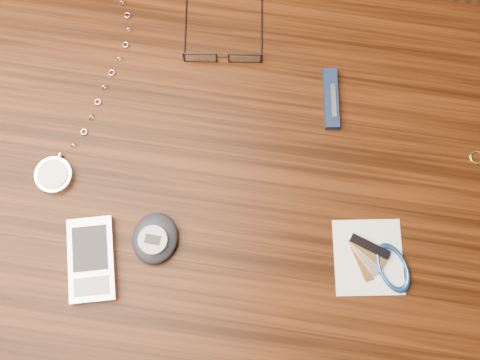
{
  "coord_description": "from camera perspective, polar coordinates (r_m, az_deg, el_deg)",
  "views": [
    {
      "loc": [
        0.07,
        -0.17,
        1.54
      ],
      "look_at": [
        0.04,
        0.03,
        0.76
      ],
      "focal_mm": 45.0,
      "sensor_mm": 36.0,
      "label": 1
    }
  ],
  "objects": [
    {
      "name": "desk",
      "position": [
        0.91,
        -2.95,
        -3.36
      ],
      "size": [
        1.0,
        0.7,
        0.75
      ],
      "color": "#331608",
      "rests_on": "ground"
    },
    {
      "name": "gold_ring",
      "position": [
        0.88,
        21.52,
        2.03
      ],
      "size": [
        0.02,
        0.02,
        0.0
      ],
      "primitive_type": "torus",
      "rotation": [
        0.0,
        0.0,
        0.15
      ],
      "color": "#ECD771",
      "rests_on": "desk"
    },
    {
      "name": "eyeglasses",
      "position": [
        0.87,
        -1.64,
        11.88
      ],
      "size": [
        0.13,
        0.13,
        0.02
      ],
      "color": "black",
      "rests_on": "desk"
    },
    {
      "name": "pocket_watch",
      "position": [
        0.85,
        -16.95,
        1.07
      ],
      "size": [
        0.09,
        0.33,
        0.02
      ],
      "color": "silver",
      "rests_on": "desk"
    },
    {
      "name": "pda_phone",
      "position": [
        0.81,
        -13.89,
        -7.32
      ],
      "size": [
        0.08,
        0.12,
        0.02
      ],
      "color": "#B2B2B7",
      "rests_on": "desk"
    },
    {
      "name": "ground",
      "position": [
        1.55,
        -1.74,
        -8.02
      ],
      "size": [
        3.8,
        3.8,
        0.0
      ],
      "primitive_type": "plane",
      "color": "#472814",
      "rests_on": "ground"
    },
    {
      "name": "notepad_keys",
      "position": [
        0.81,
        13.19,
        -7.59
      ],
      "size": [
        0.12,
        0.11,
        0.01
      ],
      "color": "white",
      "rests_on": "desk"
    },
    {
      "name": "pocket_knife",
      "position": [
        0.86,
        8.62,
        7.64
      ],
      "size": [
        0.03,
        0.09,
        0.01
      ],
      "color": "#0D193C",
      "rests_on": "desk"
    },
    {
      "name": "pedometer",
      "position": [
        0.79,
        -8.08,
        -5.49
      ],
      "size": [
        0.06,
        0.07,
        0.03
      ],
      "color": "black",
      "rests_on": "desk"
    }
  ]
}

